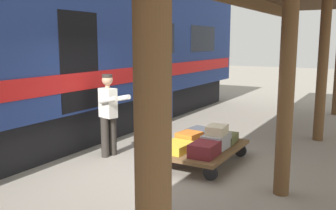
{
  "coord_description": "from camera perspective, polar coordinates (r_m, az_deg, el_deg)",
  "views": [
    {
      "loc": [
        -3.3,
        5.65,
        2.35
      ],
      "look_at": [
        0.21,
        -0.44,
        1.15
      ],
      "focal_mm": 39.7,
      "sensor_mm": 36.0,
      "label": 1
    }
  ],
  "objects": [
    {
      "name": "ground_plane",
      "position": [
        6.96,
        -0.34,
        -10.06
      ],
      "size": [
        60.0,
        60.0,
        0.0
      ],
      "primitive_type": "plane",
      "color": "gray"
    },
    {
      "name": "train_car",
      "position": [
        8.86,
        -20.53,
        7.2
      ],
      "size": [
        3.02,
        17.0,
        4.0
      ],
      "color": "navy",
      "rests_on": "ground_plane"
    },
    {
      "name": "luggage_cart",
      "position": [
        7.32,
        5.28,
        -6.72
      ],
      "size": [
        1.28,
        1.92,
        0.33
      ],
      "color": "brown",
      "rests_on": "ground_plane"
    },
    {
      "name": "suitcase_slate_roller",
      "position": [
        7.86,
        5.02,
        -4.39
      ],
      "size": [
        0.53,
        0.54,
        0.22
      ],
      "primitive_type": "cube",
      "rotation": [
        0.0,
        0.0,
        -0.1
      ],
      "color": "#4C515B",
      "rests_on": "luggage_cart"
    },
    {
      "name": "suitcase_orange_carryall",
      "position": [
        7.4,
        3.28,
        -5.14
      ],
      "size": [
        0.45,
        0.49,
        0.25
      ],
      "primitive_type": "cube",
      "rotation": [
        0.0,
        0.0,
        -0.12
      ],
      "color": "#CC6B23",
      "rests_on": "luggage_cart"
    },
    {
      "name": "suitcase_gray_aluminum",
      "position": [
        7.16,
        7.4,
        -5.57
      ],
      "size": [
        0.4,
        0.61,
        0.28
      ],
      "primitive_type": "cube",
      "rotation": [
        0.0,
        0.0,
        -0.01
      ],
      "color": "#9EA0A5",
      "rests_on": "luggage_cart"
    },
    {
      "name": "suitcase_olive_duffel",
      "position": [
        7.65,
        8.92,
        -5.07
      ],
      "size": [
        0.45,
        0.63,
        0.17
      ],
      "primitive_type": "cube",
      "rotation": [
        0.0,
        0.0,
        0.11
      ],
      "color": "brown",
      "rests_on": "luggage_cart"
    },
    {
      "name": "suitcase_maroon_trunk",
      "position": [
        6.7,
        5.64,
        -6.78
      ],
      "size": [
        0.44,
        0.6,
        0.24
      ],
      "primitive_type": "cube",
      "rotation": [
        0.0,
        0.0,
        0.03
      ],
      "color": "maroon",
      "rests_on": "luggage_cart"
    },
    {
      "name": "suitcase_yellow_case",
      "position": [
        6.96,
        1.3,
        -6.46
      ],
      "size": [
        0.52,
        0.61,
        0.16
      ],
      "primitive_type": "cube",
      "rotation": [
        0.0,
        0.0,
        -0.07
      ],
      "color": "gold",
      "rests_on": "luggage_cart"
    },
    {
      "name": "suitcase_cream_canvas",
      "position": [
        7.09,
        7.53,
        -3.83
      ],
      "size": [
        0.37,
        0.46,
        0.17
      ],
      "primitive_type": "cube",
      "rotation": [
        0.0,
        0.0,
        0.08
      ],
      "color": "beige",
      "rests_on": "suitcase_gray_aluminum"
    },
    {
      "name": "porter_in_overalls",
      "position": [
        7.52,
        -1.01,
        -1.25
      ],
      "size": [
        0.71,
        0.5,
        1.7
      ],
      "color": "navy",
      "rests_on": "ground_plane"
    },
    {
      "name": "porter_by_door",
      "position": [
        7.69,
        -9.08,
        -1.13
      ],
      "size": [
        0.72,
        0.53,
        1.7
      ],
      "color": "#332D28",
      "rests_on": "ground_plane"
    }
  ]
}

